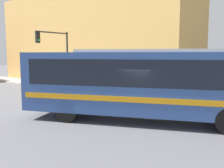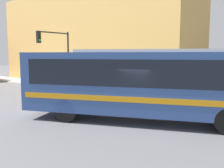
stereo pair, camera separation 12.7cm
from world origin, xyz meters
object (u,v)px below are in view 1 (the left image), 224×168
object	(u,v)px
fire_hydrant	(152,93)
parking_meter	(85,80)
pedestrian_near_corner	(111,79)
city_bus	(149,80)
traffic_light_pole	(57,49)

from	to	relation	value
fire_hydrant	parking_meter	xyz separation A→B (m)	(0.00, 6.37, 0.44)
fire_hydrant	pedestrian_near_corner	bearing A→B (deg)	76.86
city_bus	traffic_light_pole	size ratio (longest dim) A/B	2.40
pedestrian_near_corner	fire_hydrant	bearing A→B (deg)	-103.14
city_bus	pedestrian_near_corner	size ratio (longest dim) A/B	6.37
traffic_light_pole	pedestrian_near_corner	distance (m)	5.28
fire_hydrant	parking_meter	world-z (taller)	parking_meter
pedestrian_near_corner	parking_meter	bearing A→B (deg)	118.27
traffic_light_pole	fire_hydrant	bearing A→B (deg)	-83.28
traffic_light_pole	pedestrian_near_corner	size ratio (longest dim) A/B	2.66
city_bus	traffic_light_pole	world-z (taller)	traffic_light_pole
traffic_light_pole	parking_meter	distance (m)	3.59
city_bus	traffic_light_pole	distance (m)	11.93
city_bus	parking_meter	world-z (taller)	city_bus
city_bus	fire_hydrant	world-z (taller)	city_bus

